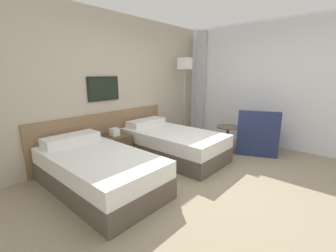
{
  "coord_description": "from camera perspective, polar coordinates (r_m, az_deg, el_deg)",
  "views": [
    {
      "loc": [
        -2.72,
        -1.47,
        1.6
      ],
      "look_at": [
        0.23,
        1.13,
        0.67
      ],
      "focal_mm": 24.0,
      "sensor_mm": 36.0,
      "label": 1
    }
  ],
  "objects": [
    {
      "name": "ground_plane",
      "position": [
        3.49,
        11.85,
        -14.31
      ],
      "size": [
        16.0,
        16.0,
        0.0
      ],
      "primitive_type": "plane",
      "color": "gray"
    },
    {
      "name": "wall_headboard",
      "position": [
        4.59,
        -12.7,
        9.24
      ],
      "size": [
        10.0,
        0.1,
        2.7
      ],
      "color": "#B7AD99",
      "rests_on": "ground_plane"
    },
    {
      "name": "wall_window",
      "position": [
        5.39,
        26.23,
        9.22
      ],
      "size": [
        0.21,
        4.71,
        2.7
      ],
      "color": "white",
      "rests_on": "ground_plane"
    },
    {
      "name": "bed_near_door",
      "position": [
        3.36,
        -17.38,
        -10.66
      ],
      "size": [
        1.05,
        1.96,
        0.65
      ],
      "color": "brown",
      "rests_on": "ground_plane"
    },
    {
      "name": "bed_near_window",
      "position": [
        4.35,
        1.1,
        -4.49
      ],
      "size": [
        1.05,
        1.96,
        0.65
      ],
      "color": "brown",
      "rests_on": "ground_plane"
    },
    {
      "name": "nightstand",
      "position": [
        4.34,
        -13.2,
        -5.26
      ],
      "size": [
        0.49,
        0.43,
        0.61
      ],
      "color": "brown",
      "rests_on": "ground_plane"
    },
    {
      "name": "floor_lamp",
      "position": [
        5.45,
        4.27,
        13.95
      ],
      "size": [
        0.25,
        0.25,
        1.94
      ],
      "color": "#9E9993",
      "rests_on": "ground_plane"
    },
    {
      "name": "side_table",
      "position": [
        4.73,
        14.91,
        -2.07
      ],
      "size": [
        0.45,
        0.45,
        0.54
      ],
      "color": "brown",
      "rests_on": "ground_plane"
    },
    {
      "name": "armchair",
      "position": [
        5.03,
        21.43,
        -2.82
      ],
      "size": [
        1.06,
        1.03,
        0.89
      ],
      "rotation": [
        0.0,
        0.0,
        1.99
      ],
      "color": "navy",
      "rests_on": "ground_plane"
    }
  ]
}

